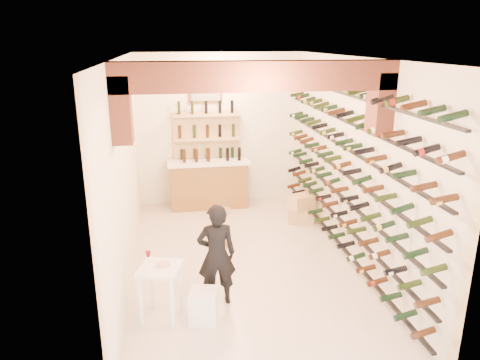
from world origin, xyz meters
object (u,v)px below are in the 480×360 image
(white_stool, at_px, (204,306))
(tasting_table, at_px, (160,276))
(back_counter, at_px, (209,183))
(crate_lower, at_px, (301,215))
(person, at_px, (217,255))
(wine_rack, at_px, (339,166))
(chrome_barstool, at_px, (222,225))

(white_stool, bearing_deg, tasting_table, 161.22)
(back_counter, relative_size, crate_lower, 3.54)
(back_counter, xyz_separation_m, person, (-0.24, -3.74, 0.18))
(wine_rack, xyz_separation_m, tasting_table, (-2.81, -1.32, -0.96))
(white_stool, bearing_deg, person, 62.17)
(wine_rack, distance_m, white_stool, 3.04)
(tasting_table, bearing_deg, chrome_barstool, 80.21)
(wine_rack, bearing_deg, chrome_barstool, 160.44)
(person, bearing_deg, back_counter, -95.33)
(person, bearing_deg, crate_lower, -128.60)
(white_stool, bearing_deg, wine_rack, 33.26)
(tasting_table, distance_m, crate_lower, 3.90)
(crate_lower, bearing_deg, white_stool, -125.76)
(person, distance_m, crate_lower, 3.28)
(white_stool, relative_size, chrome_barstool, 0.62)
(crate_lower, bearing_deg, wine_rack, -84.98)
(white_stool, relative_size, person, 0.30)
(wine_rack, height_order, white_stool, wine_rack)
(person, bearing_deg, white_stool, 60.46)
(back_counter, height_order, crate_lower, back_counter)
(tasting_table, height_order, white_stool, tasting_table)
(tasting_table, relative_size, white_stool, 2.05)
(wine_rack, bearing_deg, tasting_table, -154.84)
(tasting_table, bearing_deg, person, 34.63)
(chrome_barstool, bearing_deg, crate_lower, 27.07)
(wine_rack, xyz_separation_m, crate_lower, (-0.13, 1.49, -1.40))
(person, xyz_separation_m, chrome_barstool, (0.27, 1.73, -0.32))
(crate_lower, bearing_deg, tasting_table, -133.61)
(back_counter, height_order, white_stool, back_counter)
(white_stool, height_order, chrome_barstool, chrome_barstool)
(wine_rack, relative_size, chrome_barstool, 8.35)
(wine_rack, distance_m, tasting_table, 3.24)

